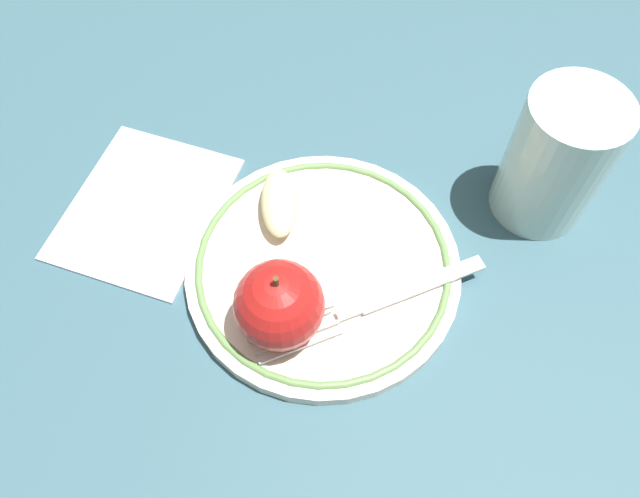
{
  "coord_description": "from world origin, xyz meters",
  "views": [
    {
      "loc": [
        0.1,
        -0.21,
        0.44
      ],
      "look_at": [
        -0.0,
        0.01,
        0.04
      ],
      "focal_mm": 35.0,
      "sensor_mm": 36.0,
      "label": 1
    }
  ],
  "objects_px": {
    "plate": "(320,266)",
    "fork": "(378,301)",
    "apple_slice_front": "(279,202)",
    "napkin_folded": "(142,211)",
    "apple_red_whole": "(279,305)",
    "drinking_glass": "(556,160)"
  },
  "relations": [
    {
      "from": "drinking_glass",
      "to": "plate",
      "type": "bearing_deg",
      "value": -135.45
    },
    {
      "from": "fork",
      "to": "napkin_folded",
      "type": "distance_m",
      "value": 0.21
    },
    {
      "from": "apple_red_whole",
      "to": "fork",
      "type": "height_order",
      "value": "apple_red_whole"
    },
    {
      "from": "plate",
      "to": "apple_red_whole",
      "type": "height_order",
      "value": "apple_red_whole"
    },
    {
      "from": "drinking_glass",
      "to": "napkin_folded",
      "type": "bearing_deg",
      "value": -153.53
    },
    {
      "from": "apple_slice_front",
      "to": "drinking_glass",
      "type": "xyz_separation_m",
      "value": [
        0.19,
        0.11,
        0.03
      ]
    },
    {
      "from": "apple_red_whole",
      "to": "drinking_glass",
      "type": "relative_size",
      "value": 0.62
    },
    {
      "from": "plate",
      "to": "fork",
      "type": "distance_m",
      "value": 0.06
    },
    {
      "from": "apple_red_whole",
      "to": "fork",
      "type": "bearing_deg",
      "value": 38.3
    },
    {
      "from": "apple_slice_front",
      "to": "napkin_folded",
      "type": "bearing_deg",
      "value": 83.38
    },
    {
      "from": "apple_slice_front",
      "to": "napkin_folded",
      "type": "height_order",
      "value": "apple_slice_front"
    },
    {
      "from": "apple_slice_front",
      "to": "drinking_glass",
      "type": "distance_m",
      "value": 0.22
    },
    {
      "from": "fork",
      "to": "napkin_folded",
      "type": "bearing_deg",
      "value": -47.17
    },
    {
      "from": "apple_red_whole",
      "to": "apple_slice_front",
      "type": "bearing_deg",
      "value": 117.16
    },
    {
      "from": "plate",
      "to": "drinking_glass",
      "type": "height_order",
      "value": "drinking_glass"
    },
    {
      "from": "apple_slice_front",
      "to": "napkin_folded",
      "type": "relative_size",
      "value": 0.45
    },
    {
      "from": "apple_red_whole",
      "to": "drinking_glass",
      "type": "distance_m",
      "value": 0.24
    },
    {
      "from": "apple_slice_front",
      "to": "drinking_glass",
      "type": "height_order",
      "value": "drinking_glass"
    },
    {
      "from": "apple_slice_front",
      "to": "apple_red_whole",
      "type": "bearing_deg",
      "value": 179.19
    },
    {
      "from": "apple_red_whole",
      "to": "apple_slice_front",
      "type": "relative_size",
      "value": 1.1
    },
    {
      "from": "napkin_folded",
      "to": "apple_slice_front",
      "type": "bearing_deg",
      "value": 21.35
    },
    {
      "from": "fork",
      "to": "drinking_glass",
      "type": "bearing_deg",
      "value": -166.36
    }
  ]
}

